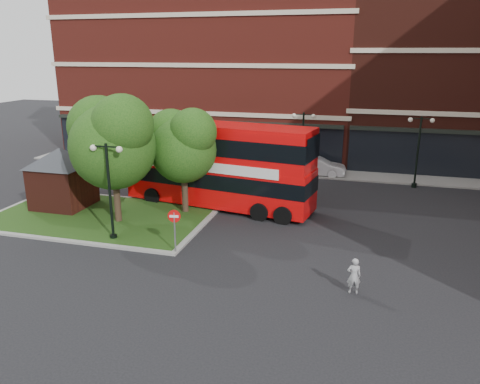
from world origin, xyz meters
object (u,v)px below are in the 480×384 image
(bus, at_px, (218,160))
(car_silver, at_px, (193,164))
(car_white, at_px, (317,166))
(woman, at_px, (354,276))

(bus, relative_size, car_silver, 3.29)
(bus, relative_size, car_white, 2.80)
(bus, xyz_separation_m, car_white, (5.05, 9.11, -2.24))
(woman, height_order, car_silver, woman)
(woman, relative_size, car_white, 0.35)
(woman, height_order, car_white, woman)
(woman, distance_m, car_white, 18.44)
(bus, height_order, woman, bus)
(bus, xyz_separation_m, woman, (8.53, -8.99, -2.19))
(car_silver, bearing_deg, car_white, -76.22)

